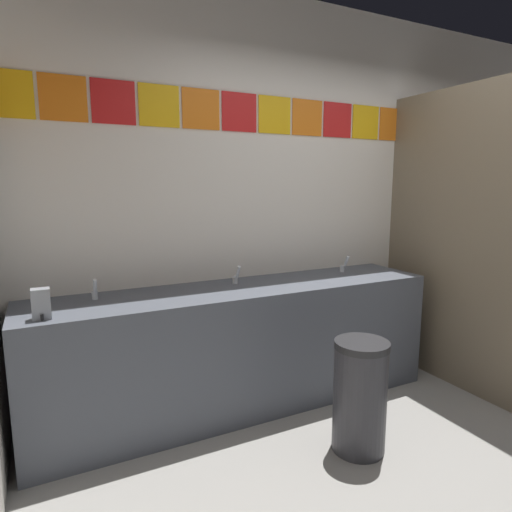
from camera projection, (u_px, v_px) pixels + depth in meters
The scene contains 10 objects.
ground_plane at pixel (490, 480), 2.27m from camera, with size 9.97×9.97×0.00m, color gray.
wall_back at pixel (317, 196), 3.48m from camera, with size 4.53×0.09×2.87m.
vanity_counter at pixel (242, 345), 2.99m from camera, with size 2.78×0.58×0.85m.
faucet_left at pixel (95, 292), 2.58m from camera, with size 0.04×0.10×0.14m.
faucet_center at pixel (236, 277), 2.99m from camera, with size 0.04×0.10×0.14m.
faucet_right at pixel (344, 266), 3.40m from camera, with size 0.04×0.10×0.14m.
soap_dispenser at pixel (41, 304), 2.22m from camera, with size 0.09×0.09×0.16m.
stall_divider at pixel (510, 244), 3.05m from camera, with size 0.92×1.45×2.24m.
toilet at pixel (471, 324), 3.85m from camera, with size 0.39×0.49×0.74m.
trash_bin at pixel (360, 396), 2.49m from camera, with size 0.31×0.31×0.66m.
Camera 1 is at (-2.02, -1.28, 1.53)m, focal length 30.37 mm.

